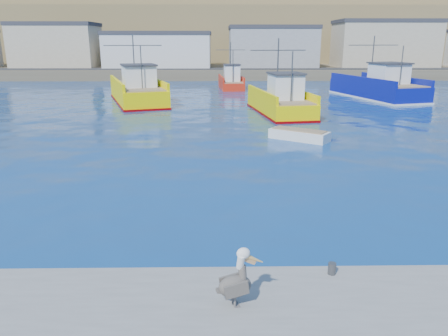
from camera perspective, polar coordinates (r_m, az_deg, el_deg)
name	(u,v)px	position (r m, az deg, el deg)	size (l,w,h in m)	color
ground	(213,235)	(14.45, -1.45, -8.74)	(260.00, 260.00, 0.00)	navy
dock_bollards	(236,269)	(11.13, 1.56, -13.09)	(36.20, 0.20, 0.30)	#4C4C4C
far_shore	(216,30)	(122.33, -1.07, 17.61)	(200.00, 81.00, 24.00)	brown
trawler_yellow_a	(138,91)	(46.36, -11.22, 9.81)	(8.12, 13.73, 6.74)	#FAE200
trawler_yellow_b	(281,102)	(38.65, 7.42, 8.53)	(5.12, 10.81, 6.40)	#FAE200
trawler_blue	(378,88)	(51.95, 19.50, 9.86)	(7.70, 13.73, 6.73)	navy
boat_orange	(231,81)	(58.79, 0.95, 11.27)	(3.90, 7.62, 5.97)	red
skiff_mid	(299,136)	(28.44, 9.77, 4.17)	(3.84, 3.27, 0.82)	silver
skiff_far	(393,93)	(55.29, 21.24, 9.17)	(3.32, 4.70, 0.97)	silver
pelican	(237,281)	(9.81, 1.66, -14.56)	(1.09, 0.62, 1.36)	#595451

